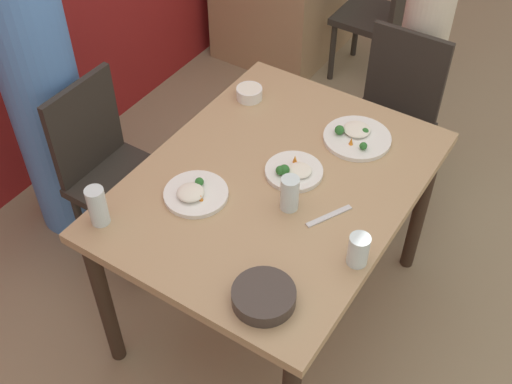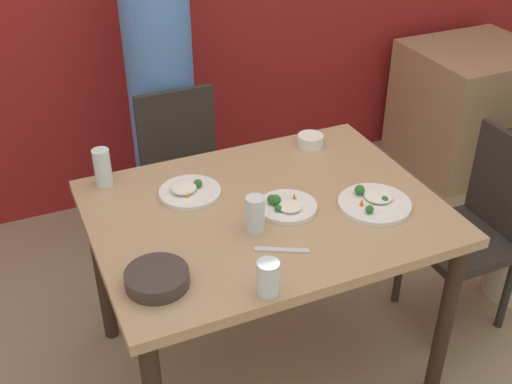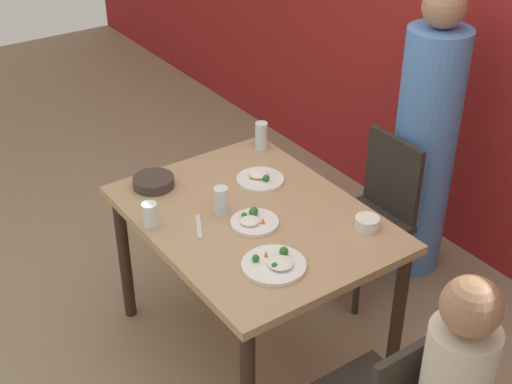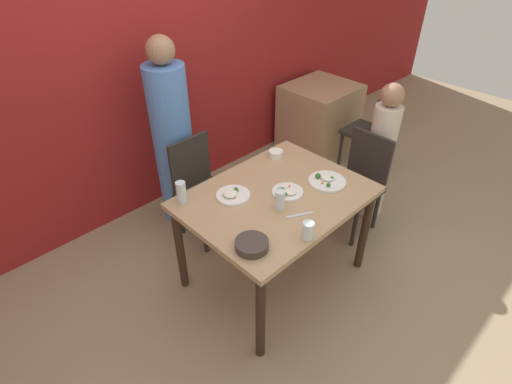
{
  "view_description": "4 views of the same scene",
  "coord_description": "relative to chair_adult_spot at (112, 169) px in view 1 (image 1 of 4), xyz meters",
  "views": [
    {
      "loc": [
        -1.45,
        -0.85,
        2.38
      ],
      "look_at": [
        -0.12,
        0.0,
        0.82
      ],
      "focal_mm": 45.0,
      "sensor_mm": 36.0,
      "label": 1
    },
    {
      "loc": [
        -0.8,
        -1.74,
        2.06
      ],
      "look_at": [
        -0.06,
        -0.06,
        0.89
      ],
      "focal_mm": 45.0,
      "sensor_mm": 36.0,
      "label": 2
    },
    {
      "loc": [
        2.2,
        -1.5,
        2.54
      ],
      "look_at": [
        0.14,
        -0.08,
        1.0
      ],
      "focal_mm": 50.0,
      "sensor_mm": 36.0,
      "label": 3
    },
    {
      "loc": [
        -1.62,
        -1.45,
        2.38
      ],
      "look_at": [
        -0.11,
        0.08,
        0.82
      ],
      "focal_mm": 28.0,
      "sensor_mm": 36.0,
      "label": 4
    }
  ],
  "objects": [
    {
      "name": "glass_water_center",
      "position": [
        -0.04,
        -0.92,
        0.38
      ],
      "size": [
        0.06,
        0.06,
        0.13
      ],
      "color": "silver",
      "rests_on": "dining_table"
    },
    {
      "name": "plate_rice_child",
      "position": [
        0.41,
        -0.95,
        0.32
      ],
      "size": [
        0.26,
        0.26,
        0.06
      ],
      "color": "white",
      "rests_on": "dining_table"
    },
    {
      "name": "plate_rice_adult",
      "position": [
        -0.18,
        -0.61,
        0.32
      ],
      "size": [
        0.23,
        0.23,
        0.05
      ],
      "color": "white",
      "rests_on": "dining_table"
    },
    {
      "name": "glass_water_tall",
      "position": [
        -0.13,
        -1.23,
        0.37
      ],
      "size": [
        0.07,
        0.07,
        0.11
      ],
      "color": "silver",
      "rests_on": "dining_table"
    },
    {
      "name": "dining_table",
      "position": [
        0.05,
        -0.81,
        0.22
      ],
      "size": [
        1.23,
        0.94,
        0.78
      ],
      "color": "tan",
      "rests_on": "ground_plane"
    },
    {
      "name": "chair_adult_spot",
      "position": [
        0.0,
        0.0,
        0.0
      ],
      "size": [
        0.4,
        0.4,
        0.87
      ],
      "color": "#2D2823",
      "rests_on": "ground_plane"
    },
    {
      "name": "bowl_rice_small",
      "position": [
        0.41,
        -0.46,
        0.34
      ],
      "size": [
        0.11,
        0.11,
        0.05
      ],
      "color": "white",
      "rests_on": "dining_table"
    },
    {
      "name": "chair_background",
      "position": [
        1.92,
        -0.43,
        0.0
      ],
      "size": [
        0.4,
        0.4,
        0.87
      ],
      "rotation": [
        0.0,
        0.0,
        3.14
      ],
      "color": "#2D2823",
      "rests_on": "ground_plane"
    },
    {
      "name": "glass_water_short",
      "position": [
        -0.44,
        -0.42,
        0.38
      ],
      "size": [
        0.07,
        0.07,
        0.15
      ],
      "color": "silver",
      "rests_on": "dining_table"
    },
    {
      "name": "person_adult",
      "position": [
        0.0,
        0.33,
        0.29
      ],
      "size": [
        0.33,
        0.33,
        1.62
      ],
      "color": "#5184D1",
      "rests_on": "ground_plane"
    },
    {
      "name": "fork_steel",
      "position": [
        -0.01,
        -1.06,
        0.31
      ],
      "size": [
        0.17,
        0.1,
        0.01
      ],
      "color": "silver",
      "rests_on": "dining_table"
    },
    {
      "name": "ground_plane",
      "position": [
        0.05,
        -0.81,
        -0.47
      ],
      "size": [
        10.0,
        10.0,
        0.0
      ],
      "primitive_type": "plane",
      "color": "#998466"
    },
    {
      "name": "bowl_curry",
      "position": [
        -0.42,
        -1.06,
        0.34
      ],
      "size": [
        0.2,
        0.2,
        0.05
      ],
      "color": "#3D332D",
      "rests_on": "dining_table"
    },
    {
      "name": "chair_child_spot",
      "position": [
        1.0,
        -0.88,
        0.0
      ],
      "size": [
        0.4,
        0.4,
        0.87
      ],
      "rotation": [
        0.0,
        0.0,
        -1.57
      ],
      "color": "#2D2823",
      "rests_on": "ground_plane"
    },
    {
      "name": "person_child",
      "position": [
        1.29,
        -0.88,
        0.13
      ],
      "size": [
        0.23,
        0.23,
        1.25
      ],
      "color": "beige",
      "rests_on": "ground_plane"
    },
    {
      "name": "plate_noodles",
      "position": [
        0.11,
        -0.85,
        0.32
      ],
      "size": [
        0.21,
        0.21,
        0.06
      ],
      "color": "white",
      "rests_on": "dining_table"
    }
  ]
}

